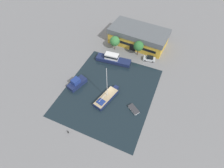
{
  "coord_description": "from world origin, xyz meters",
  "views": [
    {
      "loc": [
        14.23,
        -30.1,
        43.32
      ],
      "look_at": [
        0.0,
        2.33,
        1.0
      ],
      "focal_mm": 28.0,
      "sensor_mm": 36.0,
      "label": 1
    }
  ],
  "objects_px": {
    "quay_tree_by_water": "(115,41)",
    "small_dinghy": "(134,109)",
    "warehouse_building": "(138,36)",
    "quay_tree_near_building": "(139,46)",
    "cabin_boat": "(77,83)",
    "motor_cruiser": "(113,59)",
    "parked_car": "(149,59)",
    "sailboat_moored": "(106,97)"
  },
  "relations": [
    {
      "from": "quay_tree_by_water",
      "to": "sailboat_moored",
      "type": "bearing_deg",
      "value": -72.91
    },
    {
      "from": "warehouse_building",
      "to": "cabin_boat",
      "type": "relative_size",
      "value": 3.34
    },
    {
      "from": "quay_tree_near_building",
      "to": "parked_car",
      "type": "bearing_deg",
      "value": -15.22
    },
    {
      "from": "motor_cruiser",
      "to": "quay_tree_by_water",
      "type": "bearing_deg",
      "value": 12.54
    },
    {
      "from": "sailboat_moored",
      "to": "parked_car",
      "type": "bearing_deg",
      "value": 85.92
    },
    {
      "from": "quay_tree_near_building",
      "to": "cabin_boat",
      "type": "relative_size",
      "value": 0.85
    },
    {
      "from": "quay_tree_near_building",
      "to": "sailboat_moored",
      "type": "xyz_separation_m",
      "value": [
        -2.13,
        -23.15,
        -3.3
      ]
    },
    {
      "from": "quay_tree_near_building",
      "to": "motor_cruiser",
      "type": "distance_m",
      "value": 10.43
    },
    {
      "from": "sailboat_moored",
      "to": "small_dinghy",
      "type": "distance_m",
      "value": 8.82
    },
    {
      "from": "sailboat_moored",
      "to": "quay_tree_by_water",
      "type": "bearing_deg",
      "value": 121.0
    },
    {
      "from": "quay_tree_by_water",
      "to": "cabin_boat",
      "type": "relative_size",
      "value": 0.84
    },
    {
      "from": "warehouse_building",
      "to": "motor_cruiser",
      "type": "bearing_deg",
      "value": -104.14
    },
    {
      "from": "quay_tree_by_water",
      "to": "cabin_boat",
      "type": "bearing_deg",
      "value": -100.27
    },
    {
      "from": "warehouse_building",
      "to": "sailboat_moored",
      "type": "height_order",
      "value": "sailboat_moored"
    },
    {
      "from": "motor_cruiser",
      "to": "cabin_boat",
      "type": "xyz_separation_m",
      "value": [
        -6.06,
        -14.75,
        -0.12
      ]
    },
    {
      "from": "warehouse_building",
      "to": "parked_car",
      "type": "height_order",
      "value": "warehouse_building"
    },
    {
      "from": "sailboat_moored",
      "to": "motor_cruiser",
      "type": "relative_size",
      "value": 0.98
    },
    {
      "from": "warehouse_building",
      "to": "quay_tree_near_building",
      "type": "bearing_deg",
      "value": -68.0
    },
    {
      "from": "motor_cruiser",
      "to": "small_dinghy",
      "type": "height_order",
      "value": "motor_cruiser"
    },
    {
      "from": "sailboat_moored",
      "to": "small_dinghy",
      "type": "bearing_deg",
      "value": 11.09
    },
    {
      "from": "sailboat_moored",
      "to": "cabin_boat",
      "type": "bearing_deg",
      "value": -171.82
    },
    {
      "from": "parked_car",
      "to": "sailboat_moored",
      "type": "xyz_separation_m",
      "value": [
        -7.08,
        -21.8,
        -0.18
      ]
    },
    {
      "from": "quay_tree_near_building",
      "to": "sailboat_moored",
      "type": "bearing_deg",
      "value": -95.25
    },
    {
      "from": "small_dinghy",
      "to": "parked_car",
      "type": "bearing_deg",
      "value": 38.16
    },
    {
      "from": "quay_tree_by_water",
      "to": "sailboat_moored",
      "type": "height_order",
      "value": "sailboat_moored"
    },
    {
      "from": "quay_tree_by_water",
      "to": "small_dinghy",
      "type": "xyz_separation_m",
      "value": [
        15.75,
        -23.01,
        -3.49
      ]
    },
    {
      "from": "parked_car",
      "to": "warehouse_building",
      "type": "bearing_deg",
      "value": 31.7
    },
    {
      "from": "warehouse_building",
      "to": "small_dinghy",
      "type": "height_order",
      "value": "warehouse_building"
    },
    {
      "from": "warehouse_building",
      "to": "quay_tree_near_building",
      "type": "relative_size",
      "value": 3.92
    },
    {
      "from": "parked_car",
      "to": "sailboat_moored",
      "type": "bearing_deg",
      "value": 152.58
    },
    {
      "from": "warehouse_building",
      "to": "parked_car",
      "type": "bearing_deg",
      "value": -44.68
    },
    {
      "from": "sailboat_moored",
      "to": "motor_cruiser",
      "type": "bearing_deg",
      "value": 120.68
    },
    {
      "from": "motor_cruiser",
      "to": "parked_car",
      "type": "bearing_deg",
      "value": -68.59
    },
    {
      "from": "quay_tree_near_building",
      "to": "cabin_boat",
      "type": "distance_m",
      "value": 25.75
    },
    {
      "from": "parked_car",
      "to": "sailboat_moored",
      "type": "distance_m",
      "value": 22.92
    },
    {
      "from": "quay_tree_near_building",
      "to": "sailboat_moored",
      "type": "height_order",
      "value": "sailboat_moored"
    },
    {
      "from": "warehouse_building",
      "to": "parked_car",
      "type": "xyz_separation_m",
      "value": [
        7.16,
        -8.2,
        -2.3
      ]
    },
    {
      "from": "quay_tree_near_building",
      "to": "sailboat_moored",
      "type": "distance_m",
      "value": 23.48
    },
    {
      "from": "quay_tree_by_water",
      "to": "cabin_boat",
      "type": "height_order",
      "value": "quay_tree_by_water"
    },
    {
      "from": "small_dinghy",
      "to": "cabin_boat",
      "type": "bearing_deg",
      "value": 119.29
    },
    {
      "from": "warehouse_building",
      "to": "parked_car",
      "type": "relative_size",
      "value": 5.04
    },
    {
      "from": "quay_tree_near_building",
      "to": "motor_cruiser",
      "type": "bearing_deg",
      "value": -133.31
    }
  ]
}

